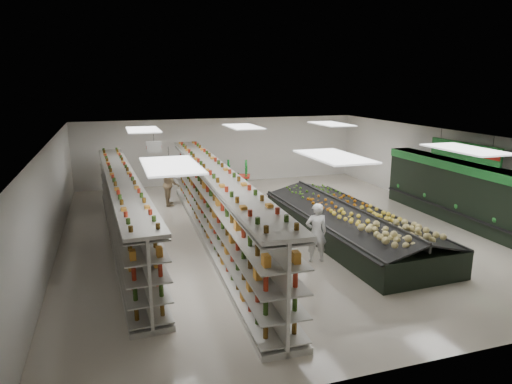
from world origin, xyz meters
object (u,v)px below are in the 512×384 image
object	(u,v)px
produce_island	(349,223)
shopper_main	(316,233)
gondola_center	(216,208)
shopper_background	(171,184)
gondola_left	(124,211)
soda_endcap	(238,178)

from	to	relation	value
produce_island	shopper_main	bearing A→B (deg)	-142.10
gondola_center	shopper_background	xyz separation A→B (m)	(-0.78, 4.83, -0.18)
shopper_main	gondola_center	bearing A→B (deg)	-40.14
gondola_center	produce_island	xyz separation A→B (m)	(4.11, -1.15, -0.54)
gondola_center	shopper_background	world-z (taller)	gondola_center
gondola_center	gondola_left	bearing A→B (deg)	163.74
produce_island	shopper_background	bearing A→B (deg)	129.22
gondola_center	shopper_main	xyz separation A→B (m)	(2.28, -2.57, -0.21)
soda_endcap	shopper_main	size ratio (longest dim) A/B	0.83
gondola_center	produce_island	size ratio (longest dim) A/B	1.73
shopper_main	produce_island	bearing A→B (deg)	-133.81
soda_endcap	shopper_background	distance (m)	3.45
soda_endcap	shopper_background	size ratio (longest dim) A/B	0.79
soda_endcap	shopper_main	bearing A→B (deg)	-90.93
gondola_center	shopper_main	distance (m)	3.45
gondola_left	soda_endcap	distance (m)	7.36
soda_endcap	gondola_center	bearing A→B (deg)	-111.66
produce_island	shopper_main	distance (m)	2.34
gondola_center	shopper_main	bearing A→B (deg)	-46.71
gondola_left	shopper_main	xyz separation A→B (m)	(5.06, -3.47, -0.11)
gondola_left	gondola_center	bearing A→B (deg)	-20.72
shopper_main	shopper_background	xyz separation A→B (m)	(-3.06, 7.41, 0.04)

